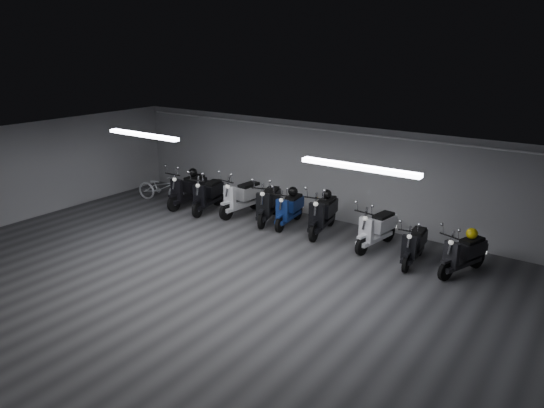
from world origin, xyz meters
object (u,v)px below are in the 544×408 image
Objects in this scene: scooter_9 at (464,248)px; helmet_1 at (327,194)px; scooter_8 at (414,239)px; helmet_0 at (193,172)px; scooter_3 at (268,197)px; scooter_0 at (188,184)px; scooter_1 at (208,189)px; scooter_5 at (323,208)px; helmet_2 at (293,191)px; scooter_4 at (289,204)px; bicycle at (161,185)px; helmet_3 at (472,234)px; scooter_6 at (377,223)px; scooter_2 at (241,191)px.

helmet_1 is (-3.86, 0.68, 0.40)m from scooter_9.
scooter_8 is 5.91× the size of helmet_0.
helmet_1 is (1.73, 0.33, 0.32)m from scooter_3.
scooter_8 is (7.42, -0.13, -0.12)m from scooter_0.
scooter_1 is 6.54m from scooter_8.
scooter_5 is 1.15m from helmet_2.
scooter_5 reaches higher than scooter_0.
helmet_1 is (1.03, 0.29, 0.38)m from scooter_4.
bicycle is (-3.98, -0.44, -0.16)m from scooter_3.
scooter_5 is 2.77m from scooter_8.
scooter_8 is at bearing -165.18° from helmet_3.
scooter_3 is at bearing 170.27° from scooter_8.
scooter_8 reaches higher than bicycle.
scooter_1 is (0.88, -0.03, -0.03)m from scooter_0.
scooter_9 is at bearing 1.57° from scooter_6.
scooter_3 is 1.79m from helmet_1.
bicycle is at bearing -165.86° from scooter_2.
helmet_2 is at bearing 165.19° from scooter_8.
scooter_4 is at bearing -164.50° from scooter_9.
scooter_3 is 2.94m from helmet_0.
helmet_1 is (4.65, 0.63, 0.31)m from scooter_0.
scooter_3 is 1.06× the size of scooter_6.
helmet_0 is at bearing 179.39° from helmet_3.
scooter_0 is at bearing -165.11° from scooter_2.
scooter_3 reaches higher than bicycle.
helmet_3 is at bearing -10.36° from scooter_1.
helmet_1 is (5.71, 0.78, 0.48)m from bicycle.
scooter_5 reaches higher than scooter_1.
scooter_4 is (0.70, 0.04, -0.07)m from scooter_3.
scooter_4 reaches higher than scooter_8.
scooter_4 is 4.98m from helmet_3.
scooter_1 is 7.63m from scooter_9.
helmet_2 is (-2.72, 0.35, 0.27)m from scooter_6.
scooter_1 reaches higher than helmet_0.
scooter_5 is (1.08, 0.02, 0.08)m from scooter_4.
scooter_3 is 5.60m from scooter_9.
helmet_0 reaches higher than helmet_2.
scooter_6 is 6.81× the size of helmet_1.
scooter_3 is at bearing 178.79° from helmet_3.
scooter_0 is at bearing -172.25° from helmet_1.
scooter_4 is 0.38m from helmet_2.
scooter_2 is at bearing 7.40° from scooter_1.
scooter_6 is (5.43, 0.26, -0.02)m from scooter_1.
helmet_1 is at bearing 2.62° from helmet_2.
scooter_2 is 7.68× the size of helmet_3.
scooter_0 is at bearing -178.80° from helmet_3.
helmet_0 is (-3.62, -0.07, 0.39)m from scooter_4.
scooter_1 is 6.78× the size of helmet_0.
helmet_2 is (3.58, 0.58, 0.22)m from scooter_0.
helmet_2 is at bearing -177.38° from helmet_1.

